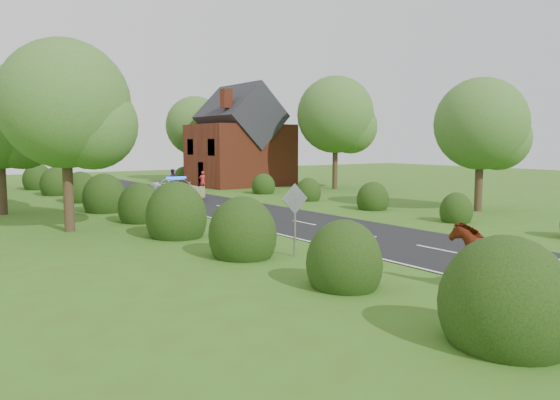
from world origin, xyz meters
TOP-DOWN VIEW (x-y plane):
  - ground at (0.00, 0.00)m, footprint 120.00×120.00m
  - road at (0.00, 15.00)m, footprint 6.00×70.00m
  - road_markings at (-1.60, 12.93)m, footprint 4.96×70.00m
  - hedgerow_left at (-6.51, 11.69)m, footprint 2.75×50.41m
  - hedgerow_right at (6.60, 11.21)m, footprint 2.10×45.78m
  - tree_left_a at (-9.75, 11.86)m, footprint 5.74×5.60m
  - tree_left_b at (-11.25, 19.86)m, footprint 5.74×5.60m
  - tree_right_a at (11.23, 5.87)m, footprint 5.33×5.20m
  - tree_right_b at (14.29, 21.84)m, footprint 6.56×6.40m
  - tree_right_c at (9.27, 37.85)m, footprint 6.15×6.00m
  - road_sign at (-5.00, 2.00)m, footprint 1.06×0.08m
  - house at (9.49, 30.00)m, footprint 8.00×7.40m
  - cow at (-3.21, -4.33)m, footprint 2.45×1.95m
  - police_van at (-0.28, 22.25)m, footprint 2.57×5.16m
  - pedestrian_red at (4.11, 26.90)m, footprint 0.60×0.42m
  - pedestrian_purple at (2.37, 28.96)m, footprint 1.00×0.88m

SIDE VIEW (x-z plane):
  - ground at x=0.00m, z-range 0.00..0.00m
  - road at x=0.00m, z-range 0.00..0.02m
  - road_markings at x=-1.60m, z-range 0.02..0.03m
  - hedgerow_right at x=6.60m, z-range -0.50..1.60m
  - police_van at x=-0.28m, z-range -0.07..1.46m
  - hedgerow_left at x=-6.51m, z-range -0.75..2.25m
  - cow at x=-3.21m, z-range 0.00..1.54m
  - pedestrian_red at x=4.11m, z-range 0.00..1.59m
  - pedestrian_purple at x=2.37m, z-range 0.00..1.73m
  - road_sign at x=-5.00m, z-range 0.39..2.92m
  - house at x=9.49m, z-range -0.80..8.37m
  - tree_right_a at x=11.23m, z-range 0.96..8.52m
  - tree_left_b at x=-11.25m, z-range 1.01..9.08m
  - tree_left_a at x=-9.75m, z-range 1.15..9.53m
  - tree_right_c at x=9.27m, z-range 1.05..9.63m
  - tree_right_b at x=14.29m, z-range 1.24..10.64m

